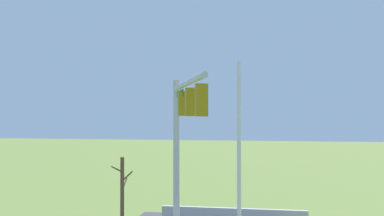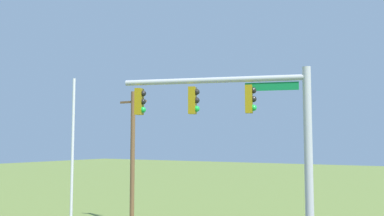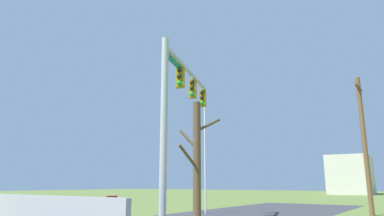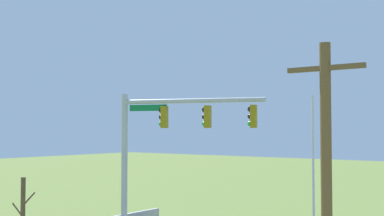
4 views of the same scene
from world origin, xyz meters
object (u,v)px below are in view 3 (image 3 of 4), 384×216
Objects in this scene: open_sign at (112,204)px; bare_tree at (197,174)px; flagpole at (205,152)px; distant_building at (351,175)px; utility_pole at (364,141)px; signal_mast at (179,101)px.

bare_tree is at bearing 65.25° from open_sign.
bare_tree reaches higher than open_sign.
distant_building is at bearing -179.51° from flagpole.
bare_tree is 0.34× the size of distant_building.
bare_tree is (14.37, -1.83, -2.15)m from utility_pole.
utility_pole reaches higher than bare_tree.
utility_pole is at bearing -171.86° from distant_building.
signal_mast is 1.97× the size of bare_tree.
distant_building is at bearing -173.27° from bare_tree.
distant_building is at bearing -168.72° from utility_pole.
distant_building is (-53.28, -2.89, -2.02)m from signal_mast.
distant_building is at bearing -176.89° from signal_mast.
signal_mast is 6.07× the size of open_sign.
distant_building is (-57.75, -6.81, 1.26)m from bare_tree.
flagpole is 12.35m from bare_tree.
open_sign is at bearing -51.40° from signal_mast.
utility_pole reaches higher than signal_mast.
flagpole is 47.32m from distant_building.
distant_building is (-47.32, -0.41, -0.40)m from flagpole.
utility_pole is at bearing 172.73° from bare_tree.
open_sign is at bearing -114.75° from bare_tree.
bare_tree is at bearing -176.41° from distant_building.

